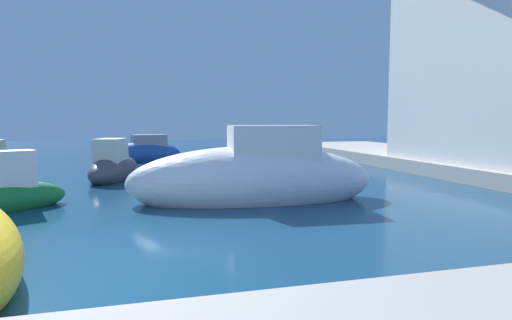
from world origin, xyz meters
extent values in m
plane|color=navy|center=(0.00, 0.00, 0.00)|extent=(80.00, 80.00, 0.00)
ellipsoid|color=white|center=(2.96, 4.45, 0.48)|extent=(6.19, 2.34, 1.75)
cube|color=white|center=(3.44, 4.41, 1.43)|extent=(2.17, 1.39, 0.85)
cube|color=white|center=(-2.60, 4.84, 0.89)|extent=(1.35, 1.10, 0.83)
ellipsoid|color=#197233|center=(3.67, 12.68, 0.26)|extent=(3.25, 2.97, 0.94)
cube|color=brown|center=(3.67, 12.68, 0.58)|extent=(1.06, 1.07, 0.08)
ellipsoid|color=#3F3F47|center=(-0.62, 9.39, 0.29)|extent=(2.06, 3.50, 1.05)
cube|color=beige|center=(-0.70, 9.14, 0.99)|extent=(1.08, 1.31, 0.78)
ellipsoid|color=#1E479E|center=(0.29, 15.68, 0.33)|extent=(3.99, 2.35, 1.21)
cube|color=gray|center=(0.58, 15.77, 1.00)|extent=(1.77, 1.20, 0.61)
cylinder|color=brown|center=(13.58, 8.37, 1.59)|extent=(0.24, 0.24, 2.17)
sphere|color=#285623|center=(13.58, 8.37, 3.66)|extent=(2.81, 2.81, 2.81)
camera|label=1|loc=(0.45, -5.35, 1.95)|focal=29.23mm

